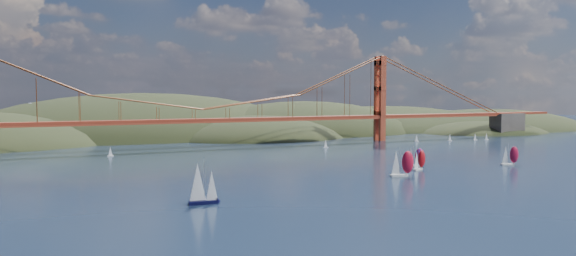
# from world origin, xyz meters

# --- Properties ---
(ground) EXTENTS (1200.00, 1200.00, 0.00)m
(ground) POSITION_xyz_m (0.00, 0.00, 0.00)
(ground) COLOR black
(ground) RESTS_ON ground
(headlands) EXTENTS (725.00, 225.00, 96.00)m
(headlands) POSITION_xyz_m (44.95, 278.29, -12.46)
(headlands) COLOR black
(headlands) RESTS_ON ground
(bridge) EXTENTS (552.00, 12.00, 55.00)m
(bridge) POSITION_xyz_m (-1.75, 180.00, 32.23)
(bridge) COLOR maroon
(bridge) RESTS_ON ground
(sloop_navy) EXTENTS (8.54, 5.09, 12.98)m
(sloop_navy) POSITION_xyz_m (-46.82, 26.42, 5.73)
(sloop_navy) COLOR black
(sloop_navy) RESTS_ON ground
(racer_0) EXTENTS (9.65, 4.62, 10.88)m
(racer_0) POSITION_xyz_m (35.91, 44.61, 5.14)
(racer_0) COLOR silver
(racer_0) RESTS_ON ground
(racer_1) EXTENTS (7.97, 5.21, 8.91)m
(racer_1) POSITION_xyz_m (53.38, 56.24, 4.21)
(racer_1) COLOR silver
(racer_1) RESTS_ON ground
(racer_2) EXTENTS (8.25, 4.57, 9.24)m
(racer_2) POSITION_xyz_m (98.39, 51.33, 4.37)
(racer_2) COLOR white
(racer_2) RESTS_ON ground
(racer_rwb) EXTENTS (7.91, 5.09, 8.85)m
(racer_rwb) POSITION_xyz_m (58.65, 65.62, 4.18)
(racer_rwb) COLOR silver
(racer_rwb) RESTS_ON ground
(distant_boat_3) EXTENTS (3.00, 2.00, 4.70)m
(distant_boat_3) POSITION_xyz_m (-52.98, 160.39, 2.41)
(distant_boat_3) COLOR silver
(distant_boat_3) RESTS_ON ground
(distant_boat_4) EXTENTS (3.00, 2.00, 4.70)m
(distant_boat_4) POSITION_xyz_m (135.98, 161.87, 2.41)
(distant_boat_4) COLOR silver
(distant_boat_4) RESTS_ON ground
(distant_boat_5) EXTENTS (3.00, 2.00, 4.70)m
(distant_boat_5) POSITION_xyz_m (158.85, 156.82, 2.41)
(distant_boat_5) COLOR silver
(distant_boat_5) RESTS_ON ground
(distant_boat_6) EXTENTS (3.00, 2.00, 4.70)m
(distant_boat_6) POSITION_xyz_m (177.89, 154.12, 2.41)
(distant_boat_6) COLOR silver
(distant_boat_6) RESTS_ON ground
(distant_boat_7) EXTENTS (3.00, 2.00, 4.70)m
(distant_boat_7) POSITION_xyz_m (185.72, 151.98, 2.41)
(distant_boat_7) COLOR silver
(distant_boat_7) RESTS_ON ground
(distant_boat_8) EXTENTS (3.00, 2.00, 4.70)m
(distant_boat_8) POSITION_xyz_m (63.71, 151.83, 2.41)
(distant_boat_8) COLOR silver
(distant_boat_8) RESTS_ON ground
(gull) EXTENTS (0.90, 0.25, 0.17)m
(gull) POSITION_xyz_m (-90.09, 34.20, 28.68)
(gull) COLOR white
(gull) RESTS_ON ground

